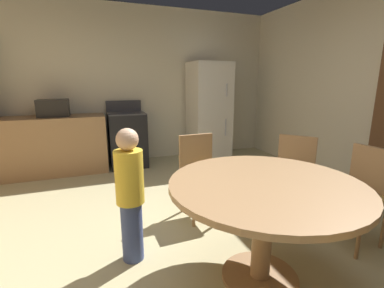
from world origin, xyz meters
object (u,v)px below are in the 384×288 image
(oven_range, at_px, (127,139))
(chair_north, at_px, (200,170))
(dining_table, at_px, (264,202))
(chair_east, at_px, (362,190))
(refrigerator, at_px, (209,112))
(person_child, at_px, (130,193))
(chair_northeast, at_px, (293,172))
(microwave, at_px, (53,108))

(oven_range, height_order, chair_north, oven_range)
(oven_range, xyz_separation_m, dining_table, (0.53, -3.17, 0.14))
(chair_east, bearing_deg, dining_table, 0.00)
(refrigerator, height_order, chair_north, refrigerator)
(oven_range, distance_m, person_child, 2.63)
(chair_east, distance_m, person_child, 1.99)
(dining_table, distance_m, chair_north, 1.11)
(chair_northeast, height_order, chair_north, same)
(chair_northeast, xyz_separation_m, chair_north, (-0.89, 0.41, 0.00))
(chair_east, bearing_deg, oven_range, -67.67)
(chair_northeast, height_order, person_child, person_child)
(microwave, height_order, dining_table, microwave)
(microwave, distance_m, chair_east, 4.12)
(refrigerator, distance_m, chair_north, 2.28)
(refrigerator, distance_m, chair_east, 3.03)
(dining_table, height_order, chair_north, chair_north)
(chair_northeast, bearing_deg, microwave, -84.16)
(oven_range, bearing_deg, person_child, -96.83)
(refrigerator, relative_size, person_child, 1.61)
(refrigerator, distance_m, chair_northeast, 2.45)
(oven_range, xyz_separation_m, microwave, (-1.08, -0.00, 0.56))
(microwave, relative_size, dining_table, 0.33)
(dining_table, bearing_deg, refrigerator, 72.85)
(microwave, xyz_separation_m, chair_northeast, (2.46, -2.47, -0.53))
(oven_range, bearing_deg, chair_north, -76.52)
(dining_table, xyz_separation_m, chair_north, (-0.03, 1.10, -0.11))
(chair_northeast, distance_m, chair_east, 0.63)
(oven_range, height_order, chair_northeast, oven_range)
(dining_table, bearing_deg, chair_north, 91.68)
(microwave, bearing_deg, dining_table, -63.09)
(microwave, bearing_deg, person_child, -73.57)
(microwave, bearing_deg, oven_range, 0.19)
(chair_east, bearing_deg, microwave, -54.15)
(oven_range, bearing_deg, chair_east, -62.05)
(refrigerator, xyz_separation_m, dining_table, (-0.96, -3.12, -0.27))
(dining_table, relative_size, chair_north, 1.52)
(refrigerator, relative_size, dining_table, 1.33)
(oven_range, bearing_deg, refrigerator, -2.07)
(chair_north, bearing_deg, chair_northeast, 63.69)
(dining_table, xyz_separation_m, chair_east, (1.10, 0.11, -0.11))
(refrigerator, bearing_deg, oven_range, 177.93)
(chair_east, distance_m, chair_north, 1.50)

